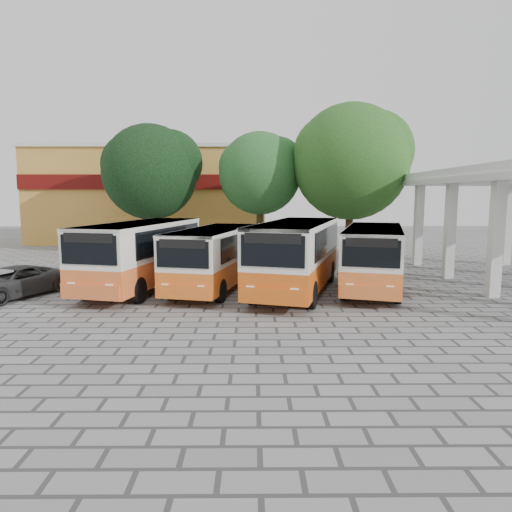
{
  "coord_description": "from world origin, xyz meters",
  "views": [
    {
      "loc": [
        -1.99,
        -16.45,
        4.14
      ],
      "look_at": [
        -1.84,
        3.3,
        1.5
      ],
      "focal_mm": 32.0,
      "sensor_mm": 36.0,
      "label": 1
    }
  ],
  "objects_px": {
    "bus_centre_left": "(214,254)",
    "bus_centre_right": "(296,252)",
    "bus_far_left": "(142,251)",
    "parked_car": "(12,282)",
    "bus_far_right": "(374,254)"
  },
  "relations": [
    {
      "from": "bus_centre_left",
      "to": "bus_centre_right",
      "type": "distance_m",
      "value": 3.61
    },
    {
      "from": "bus_far_left",
      "to": "bus_centre_left",
      "type": "height_order",
      "value": "bus_far_left"
    },
    {
      "from": "bus_far_left",
      "to": "bus_centre_right",
      "type": "height_order",
      "value": "bus_centre_right"
    },
    {
      "from": "parked_car",
      "to": "bus_centre_right",
      "type": "bearing_deg",
      "value": 27.73
    },
    {
      "from": "bus_far_right",
      "to": "bus_centre_right",
      "type": "bearing_deg",
      "value": -155.2
    },
    {
      "from": "bus_far_left",
      "to": "parked_car",
      "type": "xyz_separation_m",
      "value": [
        -4.91,
        -1.75,
        -1.08
      ]
    },
    {
      "from": "bus_far_left",
      "to": "bus_centre_left",
      "type": "xyz_separation_m",
      "value": [
        3.22,
        -0.17,
        -0.15
      ]
    },
    {
      "from": "bus_centre_right",
      "to": "bus_centre_left",
      "type": "bearing_deg",
      "value": -173.5
    },
    {
      "from": "bus_centre_right",
      "to": "bus_far_left",
      "type": "bearing_deg",
      "value": -170.08
    },
    {
      "from": "bus_far_left",
      "to": "parked_car",
      "type": "height_order",
      "value": "bus_far_left"
    },
    {
      "from": "bus_far_right",
      "to": "parked_car",
      "type": "bearing_deg",
      "value": -158.16
    },
    {
      "from": "bus_far_left",
      "to": "bus_far_right",
      "type": "distance_m",
      "value": 10.21
    },
    {
      "from": "bus_centre_left",
      "to": "parked_car",
      "type": "xyz_separation_m",
      "value": [
        -8.13,
        -1.58,
        -0.93
      ]
    },
    {
      "from": "bus_far_left",
      "to": "parked_car",
      "type": "relative_size",
      "value": 1.92
    },
    {
      "from": "bus_centre_right",
      "to": "bus_far_right",
      "type": "distance_m",
      "value": 3.48
    }
  ]
}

